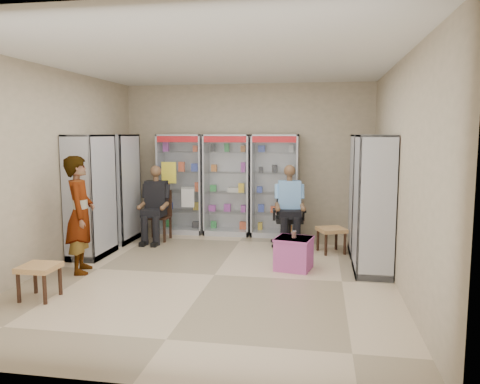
% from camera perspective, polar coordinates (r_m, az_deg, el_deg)
% --- Properties ---
extents(floor, '(6.00, 6.00, 0.00)m').
position_cam_1_polar(floor, '(6.83, -3.12, -10.05)').
color(floor, '#C8AE8B').
rests_on(floor, ground).
extents(room_shell, '(5.02, 6.02, 3.01)m').
position_cam_1_polar(room_shell, '(6.52, -3.24, 6.70)').
color(room_shell, tan).
rests_on(room_shell, ground).
extents(cabinet_back_left, '(0.90, 0.50, 2.00)m').
position_cam_1_polar(cabinet_back_left, '(9.55, -7.14, 0.97)').
color(cabinet_back_left, '#A4A7AB').
rests_on(cabinet_back_left, floor).
extents(cabinet_back_mid, '(0.90, 0.50, 2.00)m').
position_cam_1_polar(cabinet_back_mid, '(9.32, -1.54, 0.88)').
color(cabinet_back_mid, '#AAABB1').
rests_on(cabinet_back_mid, floor).
extents(cabinet_back_right, '(0.90, 0.50, 2.00)m').
position_cam_1_polar(cabinet_back_right, '(9.19, 4.28, 0.76)').
color(cabinet_back_right, '#BABDC2').
rests_on(cabinet_back_right, floor).
extents(cabinet_right_far, '(0.90, 0.50, 2.00)m').
position_cam_1_polar(cabinet_right_far, '(8.06, 15.11, -0.36)').
color(cabinet_right_far, silver).
rests_on(cabinet_right_far, floor).
extents(cabinet_right_near, '(0.90, 0.50, 2.00)m').
position_cam_1_polar(cabinet_right_near, '(6.98, 15.94, -1.52)').
color(cabinet_right_near, '#AEB1B5').
rests_on(cabinet_right_near, floor).
extents(cabinet_left_far, '(0.90, 0.50, 2.00)m').
position_cam_1_polar(cabinet_left_far, '(9.01, -14.53, 0.43)').
color(cabinet_left_far, '#A8ACB0').
rests_on(cabinet_left_far, floor).
extents(cabinet_left_near, '(0.90, 0.50, 2.00)m').
position_cam_1_polar(cabinet_left_near, '(8.03, -17.74, -0.48)').
color(cabinet_left_near, silver).
rests_on(cabinet_left_near, floor).
extents(wooden_chair, '(0.42, 0.42, 0.94)m').
position_cam_1_polar(wooden_chair, '(9.02, -9.95, -2.85)').
color(wooden_chair, '#2F2112').
rests_on(wooden_chair, floor).
extents(seated_customer, '(0.44, 0.60, 1.34)m').
position_cam_1_polar(seated_customer, '(8.94, -10.09, -1.64)').
color(seated_customer, black).
rests_on(seated_customer, floor).
extents(office_chair, '(0.67, 0.67, 1.08)m').
position_cam_1_polar(office_chair, '(8.43, 6.01, -2.98)').
color(office_chair, black).
rests_on(office_chair, floor).
extents(seated_shopkeeper, '(0.54, 0.69, 1.38)m').
position_cam_1_polar(seated_shopkeeper, '(8.36, 6.00, -2.04)').
color(seated_shopkeeper, '#76ACEA').
rests_on(seated_shopkeeper, floor).
extents(pink_trunk, '(0.59, 0.57, 0.48)m').
position_cam_1_polar(pink_trunk, '(7.08, 6.57, -7.45)').
color(pink_trunk, '#AE4577').
rests_on(pink_trunk, floor).
extents(tea_glass, '(0.07, 0.07, 0.10)m').
position_cam_1_polar(tea_glass, '(7.02, 6.59, -5.14)').
color(tea_glass, '#582607').
rests_on(tea_glass, pink_trunk).
extents(woven_stool_a, '(0.56, 0.56, 0.43)m').
position_cam_1_polar(woven_stool_a, '(8.15, 11.06, -5.78)').
color(woven_stool_a, '#976740').
rests_on(woven_stool_a, floor).
extents(woven_stool_b, '(0.43, 0.43, 0.43)m').
position_cam_1_polar(woven_stool_b, '(6.33, -23.23, -10.02)').
color(woven_stool_b, '#A78246').
rests_on(woven_stool_b, floor).
extents(standing_man, '(0.59, 0.72, 1.70)m').
position_cam_1_polar(standing_man, '(7.16, -18.90, -2.62)').
color(standing_man, gray).
rests_on(standing_man, floor).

